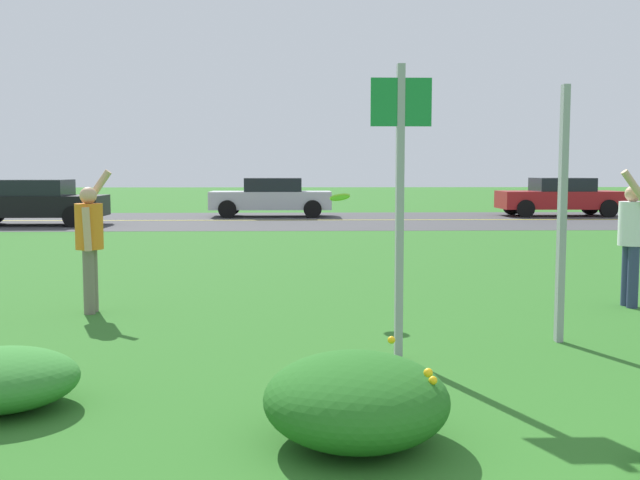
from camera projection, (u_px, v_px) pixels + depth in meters
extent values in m
plane|color=#2D6B23|center=(397.00, 264.00, 14.26)|extent=(120.00, 120.00, 0.00)
cube|color=#424244|center=(350.00, 220.00, 26.57)|extent=(120.00, 9.23, 0.01)
cube|color=yellow|center=(350.00, 220.00, 26.57)|extent=(120.00, 0.16, 0.00)
ellipsoid|color=#23661E|center=(356.00, 399.00, 4.96)|extent=(1.22, 1.32, 0.58)
sphere|color=yellow|center=(428.00, 373.00, 4.56)|extent=(0.06, 0.06, 0.06)
sphere|color=yellow|center=(433.00, 380.00, 4.73)|extent=(0.06, 0.06, 0.06)
sphere|color=yellow|center=(367.00, 363.00, 5.50)|extent=(0.06, 0.06, 0.06)
sphere|color=yellow|center=(391.00, 340.00, 5.32)|extent=(0.05, 0.05, 0.05)
sphere|color=yellow|center=(322.00, 361.00, 5.00)|extent=(0.06, 0.06, 0.06)
ellipsoid|color=#337F2D|center=(0.00, 379.00, 5.68)|extent=(1.17, 1.07, 0.45)
sphere|color=yellow|center=(8.00, 352.00, 6.14)|extent=(0.06, 0.06, 0.06)
sphere|color=yellow|center=(29.00, 355.00, 6.07)|extent=(0.08, 0.08, 0.08)
cube|color=#93969B|center=(400.00, 214.00, 7.08)|extent=(0.07, 0.10, 2.75)
cube|color=#197F38|center=(401.00, 102.00, 6.96)|extent=(0.56, 0.03, 0.44)
cube|color=#93969B|center=(562.00, 215.00, 7.78)|extent=(0.07, 0.10, 2.64)
cylinder|color=orange|center=(89.00, 226.00, 9.39)|extent=(0.34, 0.34, 0.57)
sphere|color=tan|center=(88.00, 196.00, 9.36)|extent=(0.21, 0.21, 0.21)
cylinder|color=#726B5B|center=(92.00, 280.00, 9.54)|extent=(0.14, 0.14, 0.80)
cylinder|color=#726B5B|center=(89.00, 282.00, 9.37)|extent=(0.14, 0.14, 0.80)
cylinder|color=tan|center=(97.00, 189.00, 9.55)|extent=(0.38, 0.10, 0.49)
cylinder|color=tan|center=(87.00, 229.00, 9.20)|extent=(0.11, 0.09, 0.54)
cylinder|color=silver|center=(632.00, 224.00, 9.80)|extent=(0.34, 0.34, 0.57)
sphere|color=tan|center=(633.00, 194.00, 9.77)|extent=(0.21, 0.21, 0.21)
cylinder|color=navy|center=(633.00, 277.00, 9.78)|extent=(0.14, 0.14, 0.80)
cylinder|color=navy|center=(627.00, 275.00, 9.95)|extent=(0.14, 0.14, 0.80)
cylinder|color=tan|center=(636.00, 188.00, 9.56)|extent=(0.40, 0.10, 0.48)
cylinder|color=tan|center=(623.00, 224.00, 10.00)|extent=(0.11, 0.09, 0.54)
cylinder|color=#8CD133|center=(340.00, 197.00, 9.49)|extent=(0.27, 0.25, 0.12)
torus|color=#8CD133|center=(340.00, 198.00, 9.49)|extent=(0.27, 0.25, 0.13)
cube|color=maroon|center=(559.00, 200.00, 28.83)|extent=(4.50, 1.82, 0.66)
cube|color=black|center=(562.00, 185.00, 28.78)|extent=(2.10, 1.64, 0.52)
cylinder|color=black|center=(525.00, 209.00, 27.93)|extent=(0.66, 0.22, 0.66)
cylinder|color=black|center=(512.00, 206.00, 29.70)|extent=(0.66, 0.22, 0.66)
cylinder|color=black|center=(609.00, 209.00, 28.02)|extent=(0.66, 0.22, 0.66)
cylinder|color=black|center=(590.00, 206.00, 29.80)|extent=(0.66, 0.22, 0.66)
cube|color=#B7BABF|center=(271.00, 200.00, 28.49)|extent=(4.50, 1.82, 0.66)
cube|color=black|center=(273.00, 185.00, 28.44)|extent=(2.10, 1.64, 0.52)
cylinder|color=black|center=(227.00, 209.00, 27.58)|extent=(0.66, 0.22, 0.66)
cylinder|color=black|center=(231.00, 207.00, 29.35)|extent=(0.66, 0.22, 0.66)
cylinder|color=black|center=(313.00, 209.00, 27.68)|extent=(0.66, 0.22, 0.66)
cylinder|color=black|center=(312.00, 207.00, 29.45)|extent=(0.66, 0.22, 0.66)
cube|color=black|center=(32.00, 206.00, 24.11)|extent=(4.50, 1.82, 0.66)
cube|color=black|center=(35.00, 188.00, 24.06)|extent=(2.10, 1.64, 0.52)
cylinder|color=black|center=(74.00, 217.00, 23.31)|extent=(0.66, 0.22, 0.66)
cylinder|color=black|center=(89.00, 213.00, 25.08)|extent=(0.66, 0.22, 0.66)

